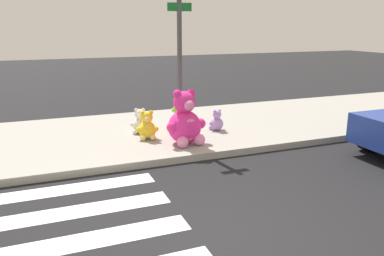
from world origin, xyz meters
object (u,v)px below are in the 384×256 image
(plush_lavender, at_px, (217,122))
(sign_pole, at_px, (180,64))
(plush_pink_large, at_px, (185,122))
(plush_white, at_px, (140,123))
(plush_yellow, at_px, (147,128))
(plush_lime, at_px, (177,118))

(plush_lavender, bearing_deg, sign_pole, -169.38)
(sign_pole, bearing_deg, plush_pink_large, -98.70)
(plush_pink_large, bearing_deg, plush_white, 120.50)
(plush_pink_large, bearing_deg, plush_yellow, 136.42)
(plush_yellow, bearing_deg, sign_pole, -5.44)
(sign_pole, height_order, plush_lime, sign_pole)
(sign_pole, distance_m, plush_lime, 1.69)
(plush_white, bearing_deg, plush_lime, 10.53)
(plush_white, relative_size, plush_lavender, 1.16)
(plush_pink_large, distance_m, plush_lavender, 1.40)
(plush_yellow, bearing_deg, plush_pink_large, -43.58)
(sign_pole, bearing_deg, plush_lavender, 10.62)
(plush_lavender, height_order, plush_yellow, plush_yellow)
(plush_pink_large, height_order, plush_yellow, plush_pink_large)
(sign_pole, xyz_separation_m, plush_yellow, (-0.78, 0.07, -1.43))
(sign_pole, relative_size, plush_lime, 5.19)
(plush_pink_large, xyz_separation_m, plush_lime, (0.30, 1.42, -0.24))
(sign_pole, xyz_separation_m, plush_white, (-0.81, 0.64, -1.45))
(plush_lavender, bearing_deg, plush_yellow, -176.22)
(plush_lime, bearing_deg, plush_lavender, -37.42)
(plush_lavender, relative_size, plush_yellow, 0.79)
(sign_pole, bearing_deg, plush_white, 141.71)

